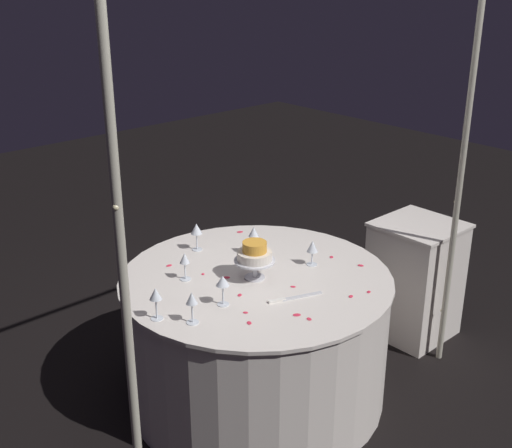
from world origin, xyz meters
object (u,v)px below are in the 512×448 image
Objects in this scene: tiered_cake at (255,255)px; wine_glass_5 at (312,247)px; wine_glass_4 at (192,300)px; wine_glass_6 at (185,260)px; cake_knife at (292,298)px; side_table at (415,279)px; main_table at (256,336)px; wine_glass_2 at (254,234)px; wine_glass_0 at (156,296)px; decorative_arch at (335,138)px; wine_glass_3 at (223,282)px; wine_glass_1 at (197,230)px.

wine_glass_5 is at bearing 165.10° from tiered_cake.
wine_glass_4 is 1.04× the size of wine_glass_6.
cake_knife is at bearing 86.75° from tiered_cake.
side_table is at bearing 171.14° from tiered_cake.
wine_glass_4 is at bearing 16.26° from main_table.
wine_glass_2 is at bearing -129.76° from main_table.
wine_glass_5 reaches higher than cake_knife.
wine_glass_0 is at bearing 1.46° from main_table.
decorative_arch reaches higher than wine_glass_3.
main_table is at bearing 92.21° from wine_glass_1.
wine_glass_2 is 0.59× the size of cake_knife.
side_table is at bearing 170.58° from main_table.
main_table is at bearing -17.18° from wine_glass_5.
wine_glass_3 is at bearing 1.71° from wine_glass_5.
wine_glass_0 is (0.65, -0.50, -0.74)m from decorative_arch.
wine_glass_3 is at bearing 19.81° from tiered_cake.
cake_knife is (-0.62, 0.29, -0.12)m from wine_glass_0.
main_table is 0.70m from wine_glass_1.
main_table is at bearing -9.42° from side_table.
wine_glass_6 is (0.28, -0.24, -0.02)m from tiered_cake.
wine_glass_5 is (-0.33, -0.41, -0.76)m from decorative_arch.
decorative_arch reaches higher than wine_glass_4.
wine_glass_4 is (0.55, -0.35, -0.75)m from decorative_arch.
wine_glass_5 is at bearing 120.37° from wine_glass_1.
wine_glass_4 reaches higher than side_table.
tiered_cake is (0.02, 0.01, 0.51)m from main_table.
main_table is 0.51m from tiered_cake.
side_table is at bearing 174.33° from wine_glass_0.
wine_glass_1 is at bearing -87.79° from main_table.
wine_glass_4 is (-0.10, 0.14, -0.00)m from wine_glass_0.
side_table is 4.89× the size of wine_glass_4.
tiered_cake is 0.33m from wine_glass_3.
wine_glass_2 is (-0.21, -0.23, -0.01)m from tiered_cake.
main_table is at bearing -178.54° from wine_glass_0.
tiered_cake reaches higher than wine_glass_3.
wine_glass_3 is 0.99× the size of wine_glass_4.
wine_glass_1 is 0.98× the size of wine_glass_2.
tiered_cake reaches higher than wine_glass_5.
wine_glass_2 reaches higher than wine_glass_1.
wine_glass_0 is 0.34m from wine_glass_3.
wine_glass_6 is at bearing -63.56° from cake_knife.
wine_glass_4 is at bearing 50.95° from wine_glass_1.
decorative_arch is at bearing 91.02° from wine_glass_1.
cake_knife is (-0.51, 0.15, -0.12)m from wine_glass_4.
cake_knife is (0.02, 0.80, -0.12)m from wine_glass_1.
tiered_cake is 1.42× the size of wine_glass_6.
wine_glass_0 is 0.88m from wine_glass_2.
cake_knife is (-0.27, 0.54, -0.11)m from wine_glass_6.
tiered_cake is 1.33× the size of wine_glass_1.
wine_glass_2 is (-0.84, -0.24, 0.00)m from wine_glass_0.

